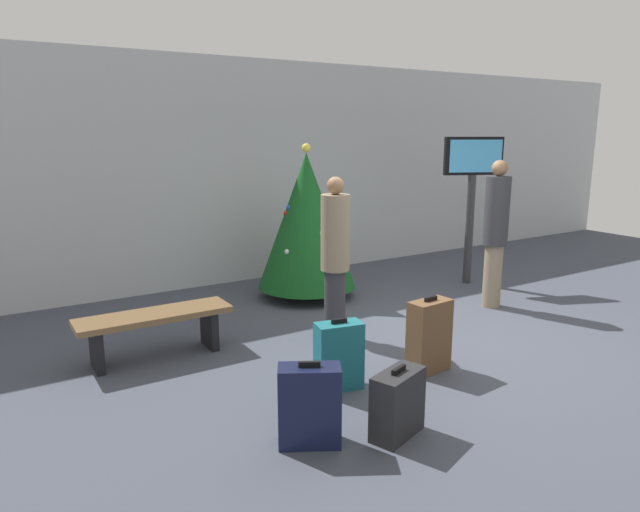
# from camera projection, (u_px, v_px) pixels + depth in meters

# --- Properties ---
(ground_plane) EXTENTS (16.00, 16.00, 0.00)m
(ground_plane) POSITION_uv_depth(u_px,v_px,m) (437.00, 339.00, 6.31)
(ground_plane) COLOR #424754
(back_wall) EXTENTS (16.00, 0.20, 3.31)m
(back_wall) POSITION_uv_depth(u_px,v_px,m) (284.00, 171.00, 8.92)
(back_wall) COLOR #B7BCC1
(back_wall) RESTS_ON ground_plane
(holiday_tree) EXTENTS (1.35, 1.35, 2.11)m
(holiday_tree) POSITION_uv_depth(u_px,v_px,m) (307.00, 221.00, 7.71)
(holiday_tree) COLOR #4C3319
(holiday_tree) RESTS_ON ground_plane
(flight_info_kiosk) EXTENTS (0.84, 0.42, 2.18)m
(flight_info_kiosk) POSITION_uv_depth(u_px,v_px,m) (472.00, 183.00, 8.32)
(flight_info_kiosk) COLOR #333338
(flight_info_kiosk) RESTS_ON ground_plane
(waiting_bench) EXTENTS (1.52, 0.44, 0.48)m
(waiting_bench) POSITION_uv_depth(u_px,v_px,m) (155.00, 324.00, 5.70)
(waiting_bench) COLOR brown
(waiting_bench) RESTS_ON ground_plane
(traveller_0) EXTENTS (0.43, 0.43, 1.79)m
(traveller_0) POSITION_uv_depth(u_px,v_px,m) (335.00, 254.00, 6.16)
(traveller_0) COLOR #333338
(traveller_0) RESTS_ON ground_plane
(traveller_1) EXTENTS (0.44, 0.44, 1.91)m
(traveller_1) POSITION_uv_depth(u_px,v_px,m) (496.00, 230.00, 7.27)
(traveller_1) COLOR gray
(traveller_1) RESTS_ON ground_plane
(suitcase_0) EXTENTS (0.51, 0.36, 0.55)m
(suitcase_0) POSITION_uv_depth(u_px,v_px,m) (398.00, 404.00, 4.25)
(suitcase_0) COLOR #232326
(suitcase_0) RESTS_ON ground_plane
(suitcase_1) EXTENTS (0.50, 0.41, 0.65)m
(suitcase_1) POSITION_uv_depth(u_px,v_px,m) (310.00, 406.00, 4.12)
(suitcase_1) COLOR #141938
(suitcase_1) RESTS_ON ground_plane
(suitcase_2) EXTENTS (0.45, 0.29, 0.65)m
(suitcase_2) POSITION_uv_depth(u_px,v_px,m) (339.00, 356.00, 5.03)
(suitcase_2) COLOR #19606B
(suitcase_2) RESTS_ON ground_plane
(suitcase_3) EXTENTS (0.44, 0.25, 0.74)m
(suitcase_3) POSITION_uv_depth(u_px,v_px,m) (429.00, 336.00, 5.39)
(suitcase_3) COLOR brown
(suitcase_3) RESTS_ON ground_plane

